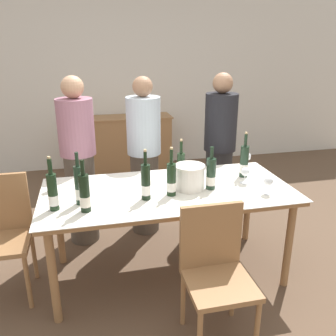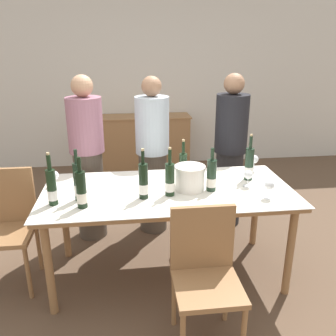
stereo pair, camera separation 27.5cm
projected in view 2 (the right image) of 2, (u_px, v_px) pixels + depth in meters
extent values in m
plane|color=brown|center=(168.00, 272.00, 3.07)|extent=(12.00, 12.00, 0.00)
cube|color=silver|center=(144.00, 75.00, 5.44)|extent=(8.00, 0.10, 2.80)
cube|color=#996B42|center=(142.00, 143.00, 5.49)|extent=(1.43, 0.44, 0.81)
cube|color=#996B42|center=(141.00, 117.00, 5.35)|extent=(1.47, 0.46, 0.02)
cylinder|color=#996B42|center=(49.00, 270.00, 2.50)|extent=(0.06, 0.06, 0.74)
cylinder|color=#996B42|center=(290.00, 252.00, 2.70)|extent=(0.06, 0.06, 0.74)
cylinder|color=#996B42|center=(65.00, 220.00, 3.19)|extent=(0.06, 0.06, 0.74)
cylinder|color=#996B42|center=(255.00, 209.00, 3.40)|extent=(0.06, 0.06, 0.74)
cube|color=#996B42|center=(168.00, 192.00, 2.82)|extent=(1.94, 0.90, 0.04)
cube|color=white|center=(168.00, 190.00, 2.81)|extent=(1.97, 0.93, 0.01)
cylinder|color=white|center=(190.00, 178.00, 2.78)|extent=(0.23, 0.23, 0.20)
cylinder|color=white|center=(190.00, 167.00, 2.74)|extent=(0.24, 0.24, 0.01)
cylinder|color=black|center=(81.00, 190.00, 2.47)|extent=(0.07, 0.07, 0.27)
cylinder|color=silver|center=(82.00, 197.00, 2.49)|extent=(0.07, 0.07, 0.07)
cylinder|color=black|center=(79.00, 165.00, 2.41)|extent=(0.03, 0.03, 0.11)
cylinder|color=black|center=(143.00, 181.00, 2.61)|extent=(0.07, 0.07, 0.27)
cylinder|color=white|center=(144.00, 189.00, 2.63)|extent=(0.07, 0.07, 0.08)
cylinder|color=black|center=(143.00, 157.00, 2.55)|extent=(0.02, 0.02, 0.10)
cylinder|color=tan|center=(143.00, 150.00, 2.53)|extent=(0.02, 0.02, 0.02)
cylinder|color=black|center=(183.00, 168.00, 2.92)|extent=(0.06, 0.06, 0.25)
cylinder|color=silver|center=(183.00, 174.00, 2.94)|extent=(0.07, 0.07, 0.07)
cylinder|color=black|center=(183.00, 148.00, 2.86)|extent=(0.02, 0.02, 0.10)
cylinder|color=tan|center=(183.00, 141.00, 2.84)|extent=(0.02, 0.02, 0.02)
cylinder|color=#1E3323|center=(211.00, 175.00, 2.75)|extent=(0.08, 0.08, 0.25)
cylinder|color=white|center=(211.00, 182.00, 2.77)|extent=(0.08, 0.08, 0.07)
cylinder|color=#1E3323|center=(212.00, 154.00, 2.70)|extent=(0.03, 0.03, 0.10)
cylinder|color=black|center=(52.00, 187.00, 2.51)|extent=(0.07, 0.07, 0.26)
cylinder|color=white|center=(53.00, 195.00, 2.53)|extent=(0.07, 0.07, 0.07)
cylinder|color=black|center=(49.00, 162.00, 2.45)|extent=(0.03, 0.03, 0.11)
cylinder|color=tan|center=(48.00, 154.00, 2.43)|extent=(0.02, 0.02, 0.02)
cylinder|color=black|center=(169.00, 180.00, 2.67)|extent=(0.07, 0.07, 0.25)
cylinder|color=white|center=(169.00, 187.00, 2.69)|extent=(0.07, 0.07, 0.07)
cylinder|color=black|center=(169.00, 157.00, 2.61)|extent=(0.03, 0.03, 0.11)
cylinder|color=tan|center=(169.00, 148.00, 2.58)|extent=(0.02, 0.02, 0.02)
cylinder|color=#1E3323|center=(249.00, 164.00, 2.97)|extent=(0.07, 0.07, 0.27)
cylinder|color=white|center=(249.00, 171.00, 2.99)|extent=(0.07, 0.07, 0.08)
cylinder|color=#1E3323|center=(251.00, 142.00, 2.91)|extent=(0.03, 0.03, 0.11)
cylinder|color=tan|center=(251.00, 135.00, 2.89)|extent=(0.02, 0.02, 0.02)
cylinder|color=#1E3323|center=(78.00, 182.00, 2.58)|extent=(0.06, 0.06, 0.28)
cylinder|color=white|center=(79.00, 190.00, 2.60)|extent=(0.06, 0.06, 0.08)
cylinder|color=#1E3323|center=(76.00, 156.00, 2.52)|extent=(0.02, 0.02, 0.10)
cylinder|color=white|center=(268.00, 198.00, 2.66)|extent=(0.07, 0.07, 0.00)
cylinder|color=white|center=(269.00, 193.00, 2.64)|extent=(0.01, 0.01, 0.07)
sphere|color=white|center=(270.00, 185.00, 2.62)|extent=(0.07, 0.07, 0.07)
cylinder|color=white|center=(56.00, 186.00, 2.87)|extent=(0.07, 0.07, 0.00)
cylinder|color=white|center=(55.00, 182.00, 2.86)|extent=(0.01, 0.01, 0.06)
sphere|color=white|center=(54.00, 175.00, 2.84)|extent=(0.07, 0.07, 0.07)
cylinder|color=white|center=(247.00, 186.00, 2.87)|extent=(0.07, 0.07, 0.00)
cylinder|color=white|center=(248.00, 182.00, 2.86)|extent=(0.01, 0.01, 0.07)
sphere|color=white|center=(248.00, 175.00, 2.84)|extent=(0.07, 0.07, 0.07)
cylinder|color=white|center=(253.00, 171.00, 3.21)|extent=(0.07, 0.07, 0.00)
cylinder|color=white|center=(254.00, 166.00, 3.20)|extent=(0.01, 0.01, 0.08)
sphere|color=white|center=(254.00, 159.00, 3.17)|extent=(0.07, 0.07, 0.07)
cylinder|color=#996B42|center=(243.00, 336.00, 2.14)|extent=(0.03, 0.03, 0.42)
cylinder|color=#996B42|center=(174.00, 299.00, 2.44)|extent=(0.03, 0.03, 0.42)
cylinder|color=#996B42|center=(226.00, 295.00, 2.48)|extent=(0.03, 0.03, 0.42)
cube|color=#996B42|center=(208.00, 287.00, 2.21)|extent=(0.42, 0.42, 0.04)
cube|color=#996B42|center=(202.00, 237.00, 2.31)|extent=(0.42, 0.04, 0.45)
cylinder|color=#996B42|center=(28.00, 273.00, 2.70)|extent=(0.03, 0.03, 0.45)
cylinder|color=#996B42|center=(39.00, 247.00, 3.04)|extent=(0.03, 0.03, 0.45)
cube|color=#996B42|center=(5.00, 234.00, 2.77)|extent=(0.42, 0.42, 0.04)
cube|color=#996B42|center=(8.00, 195.00, 2.87)|extent=(0.42, 0.04, 0.46)
cylinder|color=#51473D|center=(91.00, 195.00, 3.54)|extent=(0.28, 0.28, 0.89)
cylinder|color=#9E667A|center=(85.00, 125.00, 3.30)|extent=(0.33, 0.33, 0.51)
sphere|color=tan|center=(82.00, 86.00, 3.18)|extent=(0.20, 0.20, 0.20)
cylinder|color=#51473D|center=(153.00, 192.00, 3.67)|extent=(0.28, 0.28, 0.84)
cylinder|color=silver|center=(152.00, 125.00, 3.44)|extent=(0.33, 0.33, 0.55)
sphere|color=#A37556|center=(151.00, 86.00, 3.31)|extent=(0.19, 0.19, 0.19)
cylinder|color=#262628|center=(228.00, 188.00, 3.80)|extent=(0.28, 0.28, 0.81)
cylinder|color=black|center=(232.00, 124.00, 3.57)|extent=(0.33, 0.33, 0.58)
sphere|color=#A37556|center=(234.00, 84.00, 3.44)|extent=(0.20, 0.20, 0.20)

